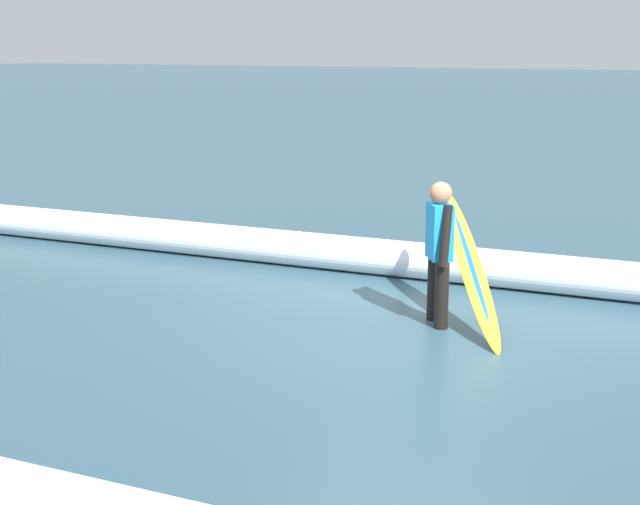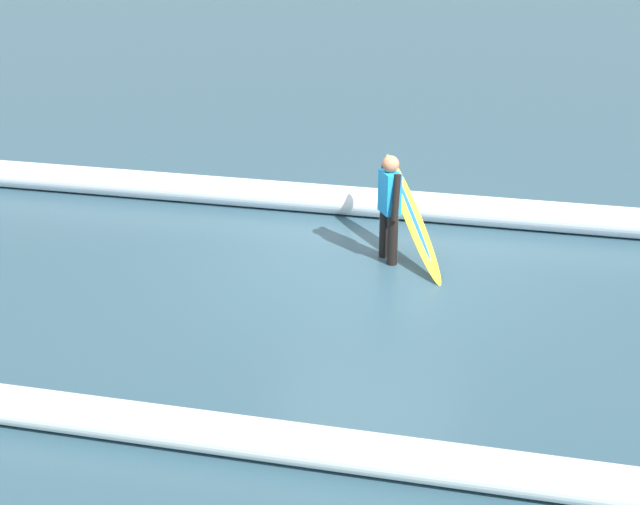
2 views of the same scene
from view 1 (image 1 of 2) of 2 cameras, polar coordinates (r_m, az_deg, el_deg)
ground_plane at (r=8.79m, az=5.41°, el=-5.03°), size 193.78×193.78×0.00m
surfer at (r=8.85m, az=7.63°, el=0.44°), size 0.36×0.55×1.44m
surfboard at (r=8.99m, az=9.63°, el=-0.90°), size 1.27×1.80×1.20m
wave_crest_foreground at (r=10.51m, az=10.36°, el=-0.92°), size 21.14×1.36×0.44m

